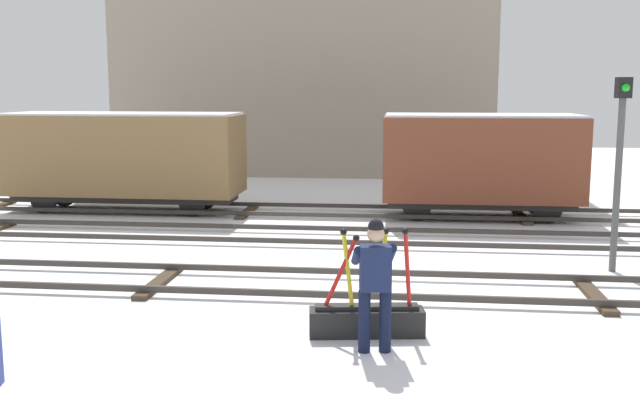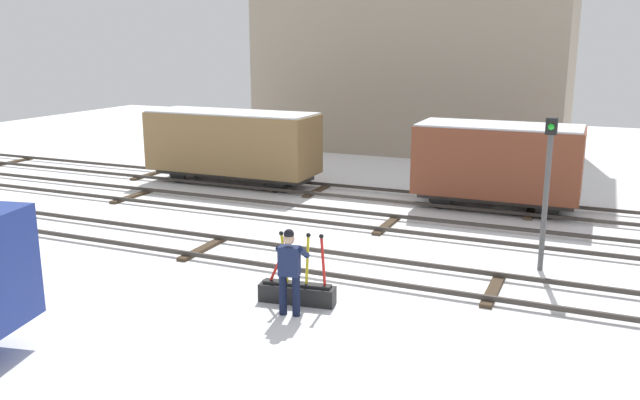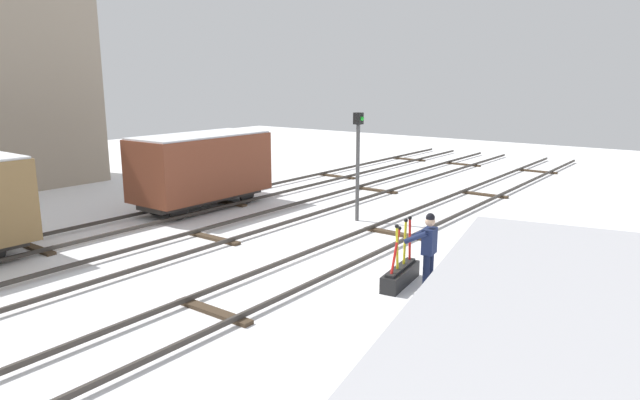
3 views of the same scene
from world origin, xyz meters
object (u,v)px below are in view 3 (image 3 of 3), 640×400
rail_worker (428,247)px  signal_post (358,155)px  switch_lever_frame (401,273)px  freight_car_far_end (202,167)px

rail_worker → signal_post: signal_post is taller
switch_lever_frame → signal_post: bearing=34.8°
switch_lever_frame → rail_worker: 0.91m
rail_worker → freight_car_far_end: 9.99m
signal_post → rail_worker: bearing=-132.5°
rail_worker → freight_car_far_end: freight_car_far_end is taller
freight_car_far_end → switch_lever_frame: bearing=-105.1°
signal_post → freight_car_far_end: 5.59m
switch_lever_frame → signal_post: size_ratio=0.45×
rail_worker → signal_post: bearing=39.5°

